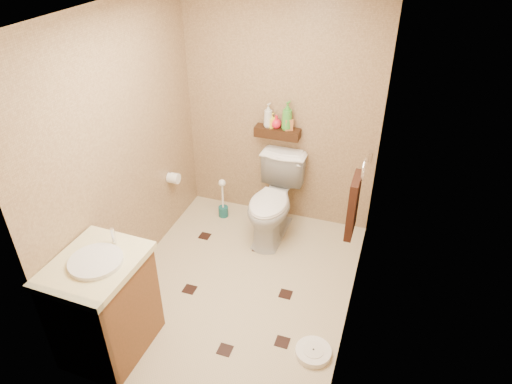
% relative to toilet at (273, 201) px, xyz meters
% --- Properties ---
extents(ground, '(2.50, 2.50, 0.00)m').
position_rel_toilet_xyz_m(ground, '(-0.07, -0.83, -0.42)').
color(ground, '#CAB394').
rests_on(ground, ground).
extents(wall_back, '(2.00, 0.04, 2.40)m').
position_rel_toilet_xyz_m(wall_back, '(-0.07, 0.42, 0.78)').
color(wall_back, '#A1825C').
rests_on(wall_back, ground).
extents(wall_front, '(2.00, 0.04, 2.40)m').
position_rel_toilet_xyz_m(wall_front, '(-0.07, -2.08, 0.78)').
color(wall_front, '#A1825C').
rests_on(wall_front, ground).
extents(wall_left, '(0.04, 2.50, 2.40)m').
position_rel_toilet_xyz_m(wall_left, '(-1.07, -0.83, 0.78)').
color(wall_left, '#A1825C').
rests_on(wall_left, ground).
extents(wall_right, '(0.04, 2.50, 2.40)m').
position_rel_toilet_xyz_m(wall_right, '(0.93, -0.83, 0.78)').
color(wall_right, '#A1825C').
rests_on(wall_right, ground).
extents(ceiling, '(2.00, 2.50, 0.02)m').
position_rel_toilet_xyz_m(ceiling, '(-0.07, -0.83, 1.98)').
color(ceiling, silver).
rests_on(ceiling, wall_back).
extents(wall_shelf, '(0.46, 0.14, 0.10)m').
position_rel_toilet_xyz_m(wall_shelf, '(-0.07, 0.34, 0.60)').
color(wall_shelf, '#371E0F').
rests_on(wall_shelf, wall_back).
extents(floor_accents, '(1.26, 1.39, 0.01)m').
position_rel_toilet_xyz_m(floor_accents, '(-0.04, -0.88, -0.42)').
color(floor_accents, black).
rests_on(floor_accents, ground).
extents(toilet, '(0.48, 0.83, 0.84)m').
position_rel_toilet_xyz_m(toilet, '(0.00, 0.00, 0.00)').
color(toilet, white).
rests_on(toilet, ground).
extents(vanity, '(0.60, 0.72, 1.00)m').
position_rel_toilet_xyz_m(vanity, '(-0.77, -1.78, 0.03)').
color(vanity, brown).
rests_on(vanity, ground).
extents(bathroom_scale, '(0.37, 0.37, 0.06)m').
position_rel_toilet_xyz_m(bathroom_scale, '(0.75, -1.36, -0.39)').
color(bathroom_scale, white).
rests_on(bathroom_scale, ground).
extents(toilet_brush, '(0.11, 0.11, 0.47)m').
position_rel_toilet_xyz_m(toilet_brush, '(-0.62, 0.14, -0.25)').
color(toilet_brush, '#17595C').
rests_on(toilet_brush, ground).
extents(towel_ring, '(0.12, 0.30, 0.76)m').
position_rel_toilet_xyz_m(towel_ring, '(0.84, -0.58, 0.53)').
color(towel_ring, silver).
rests_on(towel_ring, wall_right).
extents(toilet_paper, '(0.12, 0.11, 0.12)m').
position_rel_toilet_xyz_m(toilet_paper, '(-1.01, -0.18, 0.18)').
color(toilet_paper, white).
rests_on(toilet_paper, wall_left).
extents(bottle_a, '(0.12, 0.12, 0.24)m').
position_rel_toilet_xyz_m(bottle_a, '(-0.17, 0.34, 0.77)').
color(bottle_a, beige).
rests_on(bottle_a, wall_shelf).
extents(bottle_b, '(0.09, 0.09, 0.15)m').
position_rel_toilet_xyz_m(bottle_b, '(-0.14, 0.34, 0.73)').
color(bottle_b, yellow).
rests_on(bottle_b, wall_shelf).
extents(bottle_c, '(0.15, 0.15, 0.13)m').
position_rel_toilet_xyz_m(bottle_c, '(-0.09, 0.34, 0.72)').
color(bottle_c, red).
rests_on(bottle_c, wall_shelf).
extents(bottle_d, '(0.14, 0.14, 0.29)m').
position_rel_toilet_xyz_m(bottle_d, '(0.02, 0.34, 0.79)').
color(bottle_d, green).
rests_on(bottle_d, wall_shelf).
extents(bottle_e, '(0.11, 0.11, 0.18)m').
position_rel_toilet_xyz_m(bottle_e, '(0.04, 0.34, 0.74)').
color(bottle_e, '#C67642').
rests_on(bottle_e, wall_shelf).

